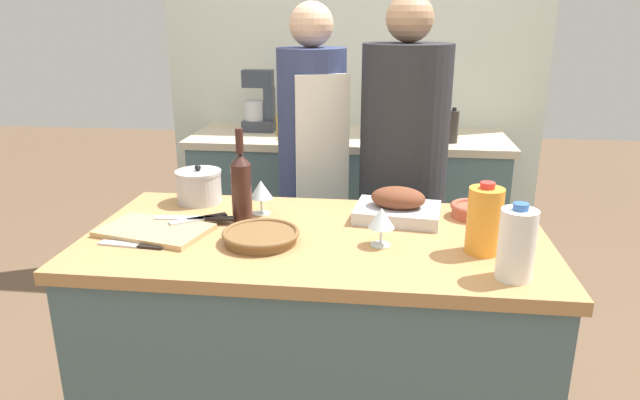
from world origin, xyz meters
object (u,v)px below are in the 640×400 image
at_px(wicker_basket, 261,236).
at_px(cutting_board, 155,230).
at_px(mixing_bowl, 472,210).
at_px(wine_glass_right, 261,190).
at_px(wine_bottle_green, 241,185).
at_px(wine_glass_left, 381,219).
at_px(roasting_pan, 398,207).
at_px(juice_jug, 484,220).
at_px(knife_paring, 200,219).
at_px(milk_jug, 517,244).
at_px(knife_bread, 134,245).
at_px(condiment_bottle_tall, 281,124).
at_px(stock_pot, 199,186).
at_px(person_cook_guest, 403,175).
at_px(stand_mixer, 259,106).
at_px(condiment_bottle_short, 453,127).
at_px(condiment_bottle_extra, 296,125).
at_px(knife_chef, 197,218).
at_px(person_cook_aproned, 312,168).

distance_m(wicker_basket, cutting_board, 0.36).
height_order(mixing_bowl, wine_glass_right, wine_glass_right).
height_order(wine_bottle_green, wine_glass_left, wine_bottle_green).
distance_m(roasting_pan, juice_jug, 0.36).
height_order(wicker_basket, knife_paring, wicker_basket).
height_order(milk_jug, knife_bread, milk_jug).
relative_size(cutting_board, knife_bread, 1.79).
xyz_separation_m(roasting_pan, condiment_bottle_tall, (-0.63, 1.24, 0.04)).
relative_size(cutting_board, condiment_bottle_tall, 2.80).
distance_m(wicker_basket, knife_bread, 0.39).
bearing_deg(mixing_bowl, stock_pot, 176.89).
relative_size(roasting_pan, juice_jug, 1.43).
bearing_deg(person_cook_guest, mixing_bowl, -82.43).
height_order(stand_mixer, condiment_bottle_short, stand_mixer).
bearing_deg(cutting_board, juice_jug, -1.89).
distance_m(cutting_board, wine_bottle_green, 0.32).
relative_size(cutting_board, knife_paring, 2.14).
xyz_separation_m(wine_glass_left, person_cook_guest, (0.08, 0.78, -0.07)).
bearing_deg(condiment_bottle_short, condiment_bottle_extra, 179.10).
height_order(wine_glass_right, knife_paring, wine_glass_right).
xyz_separation_m(wicker_basket, juice_jug, (0.67, 0.00, 0.08)).
bearing_deg(knife_chef, wine_glass_left, -10.49).
height_order(roasting_pan, condiment_bottle_short, condiment_bottle_short).
relative_size(wine_bottle_green, condiment_bottle_tall, 2.35).
height_order(stock_pot, stand_mixer, stand_mixer).
relative_size(roasting_pan, condiment_bottle_extra, 1.99).
xyz_separation_m(knife_paring, knife_bread, (-0.14, -0.21, -0.02)).
relative_size(wine_glass_right, person_cook_aproned, 0.08).
distance_m(juice_jug, knife_chef, 0.92).
height_order(roasting_pan, person_cook_aproned, person_cook_aproned).
bearing_deg(juice_jug, milk_jug, -71.21).
xyz_separation_m(wine_glass_left, knife_bread, (-0.75, -0.10, -0.08)).
bearing_deg(wicker_basket, condiment_bottle_short, 63.01).
distance_m(wine_bottle_green, person_cook_guest, 0.83).
bearing_deg(person_cook_guest, wine_glass_left, -113.36).
xyz_separation_m(juice_jug, condiment_bottle_extra, (-0.78, 1.42, -0.00)).
bearing_deg(condiment_bottle_tall, wine_bottle_green, -85.20).
bearing_deg(mixing_bowl, roasting_pan, -169.33).
bearing_deg(wine_bottle_green, milk_jug, -23.08).
bearing_deg(person_cook_aproned, juice_jug, -80.57).
height_order(condiment_bottle_short, condiment_bottle_extra, condiment_bottle_short).
bearing_deg(wine_glass_left, knife_chef, 169.51).
xyz_separation_m(condiment_bottle_tall, condiment_bottle_extra, (0.10, -0.08, 0.01)).
distance_m(stock_pot, wine_glass_right, 0.28).
distance_m(mixing_bowl, wine_bottle_green, 0.80).
bearing_deg(stock_pot, juice_jug, -20.26).
bearing_deg(wine_bottle_green, stock_pot, 139.71).
xyz_separation_m(stand_mixer, person_cook_aproned, (0.41, -0.74, -0.16)).
height_order(wine_glass_left, condiment_bottle_short, condiment_bottle_short).
distance_m(person_cook_aproned, person_cook_guest, 0.41).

